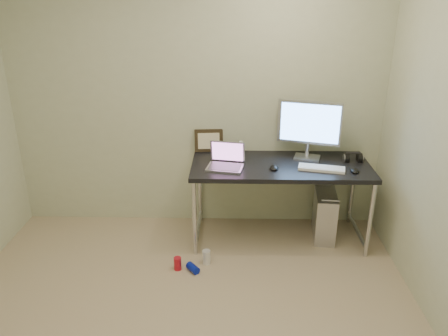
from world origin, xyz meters
TOP-DOWN VIEW (x-y plane):
  - wall_back at (0.00, 1.75)m, footprint 3.50×0.02m
  - desk at (0.77, 1.40)m, footprint 1.59×0.70m
  - tower_computer at (1.22, 1.43)m, footprint 0.23×0.45m
  - cable_a at (1.17, 1.70)m, footprint 0.01×0.16m
  - cable_b at (1.26, 1.68)m, footprint 0.02×0.11m
  - can_red at (-0.11, 0.85)m, footprint 0.07×0.07m
  - can_white at (0.13, 0.94)m, footprint 0.07×0.07m
  - can_blue at (0.02, 0.83)m, footprint 0.13×0.13m
  - laptop at (0.28, 1.33)m, footprint 0.35×0.30m
  - monitor at (1.03, 1.56)m, footprint 0.56×0.22m
  - keyboard at (1.11, 1.28)m, footprint 0.41×0.21m
  - mouse_right at (1.39, 1.23)m, footprint 0.08×0.12m
  - mouse_left at (0.70, 1.28)m, footprint 0.08×0.12m
  - headphones at (1.44, 1.49)m, footprint 0.16×0.10m
  - picture_frame at (0.11, 1.72)m, footprint 0.28×0.10m
  - webcam at (0.42, 1.68)m, footprint 0.05×0.04m

SIDE VIEW (x-z plane):
  - can_blue at x=0.02m, z-range 0.00..0.07m
  - can_red at x=-0.11m, z-range 0.00..0.11m
  - can_white at x=0.13m, z-range 0.00..0.13m
  - tower_computer at x=1.22m, z-range -0.01..0.46m
  - cable_b at x=1.26m, z-range 0.02..0.74m
  - cable_a at x=1.17m, z-range 0.06..0.74m
  - desk at x=0.77m, z-range 0.30..1.05m
  - keyboard at x=1.11m, z-range 0.75..0.77m
  - mouse_right at x=1.39m, z-range 0.75..0.79m
  - mouse_left at x=0.70m, z-range 0.75..0.79m
  - headphones at x=1.44m, z-range 0.73..0.83m
  - laptop at x=0.28m, z-range 0.69..0.91m
  - webcam at x=0.42m, z-range 0.78..0.90m
  - picture_frame at x=0.11m, z-range 0.75..0.97m
  - monitor at x=1.03m, z-range 0.80..1.33m
  - wall_back at x=0.00m, z-range 0.00..2.50m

